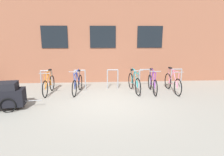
{
  "coord_description": "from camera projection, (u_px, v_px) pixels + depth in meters",
  "views": [
    {
      "loc": [
        -0.18,
        -6.9,
        2.48
      ],
      "look_at": [
        0.36,
        1.6,
        0.57
      ],
      "focal_mm": 31.46,
      "sensor_mm": 36.0,
      "label": 1
    }
  ],
  "objects": [
    {
      "name": "ground_plane",
      "position": [
        105.0,
        102.0,
        7.27
      ],
      "size": [
        42.0,
        42.0,
        0.0
      ],
      "primitive_type": "plane",
      "color": "gray"
    },
    {
      "name": "bicycle_purple",
      "position": [
        152.0,
        83.0,
        8.53
      ],
      "size": [
        0.44,
        1.73,
        1.04
      ],
      "color": "black",
      "rests_on": "ground"
    },
    {
      "name": "bicycle_blue",
      "position": [
        77.0,
        84.0,
        8.42
      ],
      "size": [
        0.44,
        1.74,
        1.04
      ],
      "color": "black",
      "rests_on": "ground"
    },
    {
      "name": "bike_rack",
      "position": [
        113.0,
        77.0,
        9.03
      ],
      "size": [
        6.53,
        0.05,
        0.91
      ],
      "color": "gray",
      "rests_on": "ground"
    },
    {
      "name": "bicycle_pink",
      "position": [
        173.0,
        83.0,
        8.56
      ],
      "size": [
        0.44,
        1.83,
        1.05
      ],
      "color": "black",
      "rests_on": "ground"
    },
    {
      "name": "bike_trailer",
      "position": [
        9.0,
        95.0,
        6.56
      ],
      "size": [
        1.48,
        0.76,
        0.95
      ],
      "color": "black",
      "rests_on": "ground"
    },
    {
      "name": "storefront_building",
      "position": [
        102.0,
        34.0,
        12.34
      ],
      "size": [
        28.0,
        5.15,
        4.91
      ],
      "color": "brown",
      "rests_on": "ground"
    },
    {
      "name": "bicycle_teal",
      "position": [
        134.0,
        83.0,
        8.58
      ],
      "size": [
        0.44,
        1.82,
        1.06
      ],
      "color": "black",
      "rests_on": "ground"
    },
    {
      "name": "bicycle_orange",
      "position": [
        49.0,
        85.0,
        8.33
      ],
      "size": [
        0.44,
        1.71,
        1.01
      ],
      "color": "black",
      "rests_on": "ground"
    }
  ]
}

